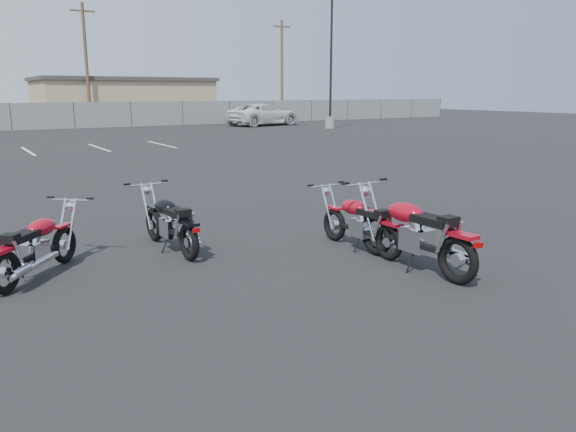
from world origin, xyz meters
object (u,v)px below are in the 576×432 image
motorcycle_front_red (36,247)px  motorcycle_rear_red (361,223)px  motorcycle_second_black (171,223)px  white_van (263,108)px  motorcycle_third_red (415,233)px

motorcycle_front_red → motorcycle_rear_red: 4.86m
motorcycle_front_red → motorcycle_second_black: bearing=8.9°
motorcycle_front_red → white_van: bearing=55.6°
motorcycle_front_red → motorcycle_rear_red: bearing=-15.3°
motorcycle_third_red → white_van: bearing=64.1°
motorcycle_front_red → motorcycle_third_red: (4.72, -2.46, 0.09)m
motorcycle_third_red → motorcycle_front_red: bearing=152.4°
motorcycle_front_red → motorcycle_second_black: (2.06, 0.32, 0.02)m
motorcycle_front_red → motorcycle_third_red: size_ratio=0.72×
motorcycle_rear_red → white_van: 34.56m
white_van → motorcycle_front_red: bearing=132.5°
white_van → motorcycle_second_black: bearing=135.0°
motorcycle_front_red → motorcycle_rear_red: size_ratio=0.86×
motorcycle_third_red → white_van: (15.52, 32.03, 0.76)m
motorcycle_third_red → motorcycle_second_black: bearing=133.7°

